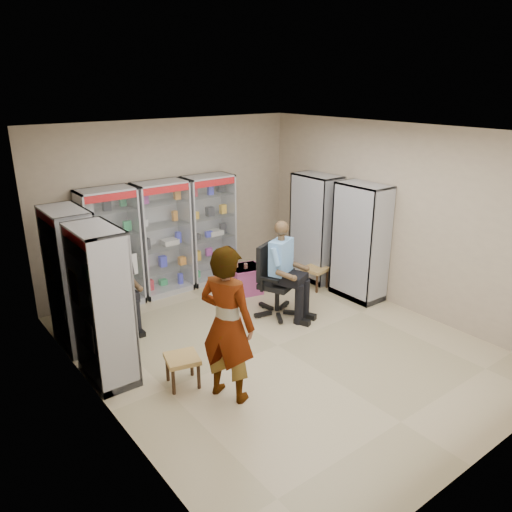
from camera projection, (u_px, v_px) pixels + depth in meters
floor at (278, 345)px, 7.18m from camera, size 6.00×6.00×0.00m
room_shell at (280, 213)px, 6.53m from camera, size 5.02×6.02×3.01m
cabinet_back_left at (111, 249)px, 8.15m from camera, size 0.90×0.50×2.00m
cabinet_back_mid at (163, 239)px, 8.69m from camera, size 0.90×0.50×2.00m
cabinet_back_right at (209, 229)px, 9.24m from camera, size 0.90×0.50×2.00m
cabinet_right_far at (315, 228)px, 9.32m from camera, size 0.90×0.50×2.00m
cabinet_right_near at (360, 242)px, 8.50m from camera, size 0.90×0.50×2.00m
cabinet_left_far at (72, 279)px, 6.92m from camera, size 0.90×0.50×2.00m
cabinet_left_near at (102, 306)px, 6.09m from camera, size 0.90×0.50×2.00m
wooden_chair at (117, 297)px, 7.63m from camera, size 0.42×0.42×0.94m
seated_customer at (117, 286)px, 7.53m from camera, size 0.44×0.60×1.34m
office_chair at (277, 281)px, 7.96m from camera, size 0.84×0.84×1.17m
seated_shopkeeper at (280, 272)px, 7.87m from camera, size 0.72×0.82×1.49m
pink_trunk at (246, 279)px, 8.92m from camera, size 0.60×0.59×0.48m
tea_glass at (246, 266)px, 8.75m from camera, size 0.07×0.07×0.09m
woven_stool_a at (315, 278)px, 9.12m from camera, size 0.46×0.46×0.40m
woven_stool_b at (183, 370)px, 6.20m from camera, size 0.48×0.48×0.39m
standing_man at (227, 324)px, 5.73m from camera, size 0.70×0.82×1.91m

